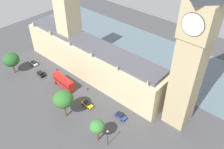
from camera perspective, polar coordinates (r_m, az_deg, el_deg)
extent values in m
plane|color=#424244|center=(100.38, -5.57, -0.20)|extent=(138.56, 138.56, 0.00)
cube|color=slate|center=(119.35, 5.21, 6.66)|extent=(35.52, 124.70, 0.25)
cube|color=#CCBA8E|center=(97.46, -4.96, 3.51)|extent=(12.06, 68.56, 13.65)
cube|color=#CCBA8E|center=(100.98, -10.23, 10.45)|extent=(7.44, 7.44, 32.22)
cube|color=#4C4C54|center=(93.41, -5.21, 7.38)|extent=(9.16, 65.81, 1.60)
cone|color=#CCBA8E|center=(112.82, -18.56, 11.45)|extent=(1.20, 1.20, 2.68)
cone|color=#CCBA8E|center=(103.16, -14.81, 9.72)|extent=(1.20, 1.20, 2.76)
cone|color=#CCBA8E|center=(94.25, -10.34, 7.46)|extent=(1.20, 1.20, 2.36)
cone|color=#CCBA8E|center=(86.03, -5.05, 4.86)|extent=(1.20, 1.20, 2.54)
cone|color=#CCBA8E|center=(79.01, 1.21, 1.59)|extent=(1.20, 1.20, 2.35)
cone|color=#CCBA8E|center=(73.20, 8.55, -2.08)|extent=(1.20, 1.20, 2.78)
cube|color=tan|center=(74.38, 17.18, -2.08)|extent=(7.42, 7.42, 31.61)
cube|color=tan|center=(63.81, 20.63, 12.42)|extent=(8.16, 8.16, 9.93)
cylinder|color=silver|center=(60.18, 18.93, 11.30)|extent=(0.25, 5.64, 5.64)
torus|color=black|center=(60.18, 18.93, 11.30)|extent=(0.24, 5.88, 5.88)
cylinder|color=silver|center=(65.25, 17.25, 13.69)|extent=(5.64, 0.25, 5.64)
torus|color=black|center=(65.25, 17.25, 13.69)|extent=(5.88, 0.24, 5.88)
cube|color=silver|center=(111.59, -18.39, 2.62)|extent=(2.03, 4.69, 0.75)
cube|color=black|center=(111.03, -18.40, 2.86)|extent=(1.61, 2.66, 0.65)
cylinder|color=black|center=(112.69, -19.05, 2.60)|extent=(0.30, 0.70, 0.68)
cylinder|color=black|center=(113.18, -18.38, 2.92)|extent=(0.30, 0.70, 0.68)
cylinder|color=black|center=(110.41, -18.33, 1.98)|extent=(0.30, 0.70, 0.68)
cylinder|color=black|center=(110.91, -17.64, 2.32)|extent=(0.30, 0.70, 0.68)
cube|color=black|center=(103.86, -16.74, 0.11)|extent=(2.13, 4.47, 0.75)
cube|color=black|center=(103.61, -16.86, 0.47)|extent=(1.68, 2.55, 0.65)
cylinder|color=black|center=(103.29, -15.95, -0.21)|extent=(0.31, 0.70, 0.68)
cylinder|color=black|center=(102.80, -16.70, -0.58)|extent=(0.31, 0.70, 0.68)
cylinder|color=black|center=(105.36, -16.70, 0.47)|extent=(0.31, 0.70, 0.68)
cylinder|color=black|center=(104.88, -17.44, 0.11)|extent=(0.31, 0.70, 0.68)
cube|color=red|center=(94.30, -11.63, -1.74)|extent=(3.03, 10.61, 4.20)
cube|color=black|center=(94.25, -11.64, -1.70)|extent=(3.07, 10.22, 0.70)
cylinder|color=black|center=(97.67, -13.28, -2.02)|extent=(0.41, 1.12, 1.10)
cylinder|color=black|center=(98.55, -12.20, -1.42)|extent=(0.41, 1.12, 1.10)
cylinder|color=black|center=(92.77, -10.71, -4.08)|extent=(0.41, 1.12, 1.10)
cylinder|color=black|center=(93.69, -9.59, -3.43)|extent=(0.41, 1.12, 1.10)
cube|color=gold|center=(86.30, -5.94, -7.22)|extent=(2.01, 4.81, 0.75)
cube|color=black|center=(85.95, -6.07, -6.81)|extent=(1.61, 2.72, 0.65)
cylinder|color=black|center=(86.06, -4.86, -7.65)|extent=(0.29, 0.69, 0.68)
cylinder|color=black|center=(85.38, -5.67, -8.17)|extent=(0.29, 0.69, 0.68)
cylinder|color=black|center=(87.77, -6.17, -6.64)|extent=(0.29, 0.69, 0.68)
cylinder|color=black|center=(87.10, -6.97, -7.15)|extent=(0.29, 0.69, 0.68)
cube|color=navy|center=(82.02, 2.07, -10.03)|extent=(2.24, 4.66, 0.75)
cube|color=black|center=(81.61, 1.97, -9.61)|extent=(1.73, 2.67, 0.65)
cylinder|color=black|center=(81.99, 3.16, -10.49)|extent=(0.33, 0.71, 0.68)
cylinder|color=black|center=(81.26, 2.36, -11.03)|extent=(0.33, 0.71, 0.68)
cylinder|color=black|center=(83.36, 1.77, -9.39)|extent=(0.33, 0.71, 0.68)
cylinder|color=black|center=(82.64, 0.97, -9.92)|extent=(0.33, 0.71, 0.68)
cylinder|color=#336B60|center=(92.84, -6.06, -3.42)|extent=(0.47, 0.47, 1.27)
sphere|color=#8C6647|center=(92.35, -6.09, -3.07)|extent=(0.24, 0.24, 0.24)
cube|color=black|center=(92.66, -5.94, -3.46)|extent=(0.30, 0.14, 0.23)
cylinder|color=navy|center=(104.77, -13.20, 1.14)|extent=(0.62, 0.62, 1.33)
sphere|color=tan|center=(104.32, -13.26, 1.49)|extent=(0.25, 0.25, 0.25)
cube|color=navy|center=(104.95, -13.17, 1.26)|extent=(0.27, 0.30, 0.24)
cylinder|color=brown|center=(82.61, -11.25, -8.49)|extent=(0.56, 0.56, 5.43)
ellipsoid|color=#2D6628|center=(78.97, -11.71, -5.84)|extent=(6.78, 6.78, 5.76)
cylinder|color=brown|center=(108.61, -22.58, 1.33)|extent=(0.56, 0.56, 4.13)
ellipsoid|color=#235623|center=(106.19, -23.16, 3.31)|extent=(6.66, 6.66, 5.66)
cylinder|color=brown|center=(74.94, -3.48, -14.42)|extent=(0.56, 0.56, 4.62)
ellipsoid|color=#387533|center=(71.79, -3.60, -12.43)|extent=(4.65, 4.65, 3.95)
cylinder|color=black|center=(73.16, -1.04, -15.19)|extent=(0.18, 0.18, 6.07)
sphere|color=#F2EAC6|center=(70.55, -1.07, -13.57)|extent=(0.56, 0.56, 0.56)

